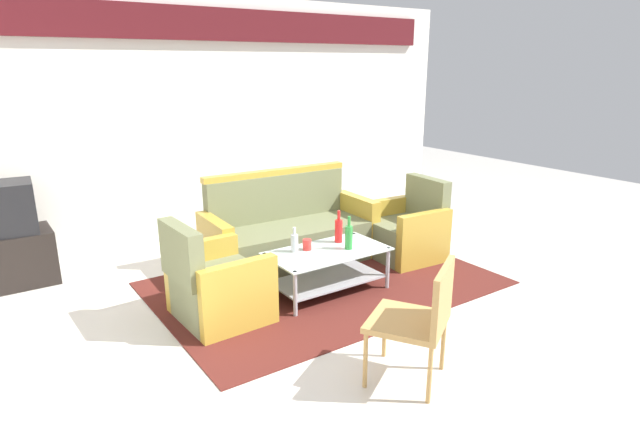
{
  "coord_description": "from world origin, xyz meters",
  "views": [
    {
      "loc": [
        -2.85,
        -3.0,
        2.05
      ],
      "look_at": [
        -0.26,
        0.77,
        0.65
      ],
      "focal_mm": 29.67,
      "sensor_mm": 36.0,
      "label": 1
    }
  ],
  "objects_px": {
    "coffee_table": "(327,265)",
    "wicker_chair": "(421,314)",
    "bottle_red": "(338,230)",
    "tv_stand": "(8,260)",
    "armchair_left": "(216,286)",
    "bottle_green": "(349,237)",
    "bottle_clear": "(294,242)",
    "armchair_right": "(406,232)",
    "couch": "(289,235)",
    "cup": "(307,245)"
  },
  "relations": [
    {
      "from": "coffee_table",
      "to": "wicker_chair",
      "type": "distance_m",
      "value": 1.57
    },
    {
      "from": "bottle_red",
      "to": "tv_stand",
      "type": "xyz_separation_m",
      "value": [
        -2.63,
        1.72,
        -0.27
      ]
    },
    {
      "from": "armchair_left",
      "to": "coffee_table",
      "type": "height_order",
      "value": "armchair_left"
    },
    {
      "from": "coffee_table",
      "to": "tv_stand",
      "type": "bearing_deg",
      "value": 142.43
    },
    {
      "from": "armchair_left",
      "to": "bottle_green",
      "type": "relative_size",
      "value": 2.73
    },
    {
      "from": "bottle_green",
      "to": "bottle_clear",
      "type": "relative_size",
      "value": 1.34
    },
    {
      "from": "coffee_table",
      "to": "bottle_green",
      "type": "bearing_deg",
      "value": -21.24
    },
    {
      "from": "armchair_right",
      "to": "bottle_green",
      "type": "xyz_separation_m",
      "value": [
        -1.06,
        -0.35,
        0.24
      ]
    },
    {
      "from": "couch",
      "to": "bottle_red",
      "type": "xyz_separation_m",
      "value": [
        0.12,
        -0.71,
        0.21
      ]
    },
    {
      "from": "bottle_green",
      "to": "tv_stand",
      "type": "height_order",
      "value": "bottle_green"
    },
    {
      "from": "couch",
      "to": "bottle_red",
      "type": "height_order",
      "value": "couch"
    },
    {
      "from": "coffee_table",
      "to": "bottle_green",
      "type": "distance_m",
      "value": 0.33
    },
    {
      "from": "cup",
      "to": "bottle_clear",
      "type": "bearing_deg",
      "value": 168.66
    },
    {
      "from": "couch",
      "to": "cup",
      "type": "height_order",
      "value": "couch"
    },
    {
      "from": "armchair_left",
      "to": "wicker_chair",
      "type": "bearing_deg",
      "value": 22.12
    },
    {
      "from": "bottle_red",
      "to": "bottle_green",
      "type": "bearing_deg",
      "value": -99.31
    },
    {
      "from": "armchair_right",
      "to": "coffee_table",
      "type": "bearing_deg",
      "value": 106.26
    },
    {
      "from": "bottle_clear",
      "to": "bottle_green",
      "type": "bearing_deg",
      "value": -25.84
    },
    {
      "from": "couch",
      "to": "coffee_table",
      "type": "xyz_separation_m",
      "value": [
        -0.11,
        -0.84,
        -0.04
      ]
    },
    {
      "from": "couch",
      "to": "bottle_green",
      "type": "height_order",
      "value": "couch"
    },
    {
      "from": "tv_stand",
      "to": "coffee_table",
      "type": "bearing_deg",
      "value": -37.57
    },
    {
      "from": "armchair_right",
      "to": "cup",
      "type": "height_order",
      "value": "armchair_right"
    },
    {
      "from": "bottle_green",
      "to": "bottle_clear",
      "type": "xyz_separation_m",
      "value": [
        -0.45,
        0.22,
        -0.03
      ]
    },
    {
      "from": "armchair_left",
      "to": "couch",
      "type": "bearing_deg",
      "value": 120.69
    },
    {
      "from": "couch",
      "to": "armchair_left",
      "type": "height_order",
      "value": "couch"
    },
    {
      "from": "armchair_left",
      "to": "wicker_chair",
      "type": "relative_size",
      "value": 1.01
    },
    {
      "from": "bottle_green",
      "to": "cup",
      "type": "distance_m",
      "value": 0.39
    },
    {
      "from": "wicker_chair",
      "to": "cup",
      "type": "bearing_deg",
      "value": 51.75
    },
    {
      "from": "bottle_green",
      "to": "tv_stand",
      "type": "xyz_separation_m",
      "value": [
        -2.59,
        1.92,
        -0.27
      ]
    },
    {
      "from": "bottle_green",
      "to": "couch",
      "type": "bearing_deg",
      "value": 95.19
    },
    {
      "from": "bottle_green",
      "to": "cup",
      "type": "relative_size",
      "value": 3.11
    },
    {
      "from": "armchair_left",
      "to": "cup",
      "type": "distance_m",
      "value": 0.94
    },
    {
      "from": "couch",
      "to": "armchair_right",
      "type": "relative_size",
      "value": 2.15
    },
    {
      "from": "armchair_right",
      "to": "bottle_red",
      "type": "bearing_deg",
      "value": 101.58
    },
    {
      "from": "armchair_left",
      "to": "tv_stand",
      "type": "distance_m",
      "value": 2.22
    },
    {
      "from": "couch",
      "to": "tv_stand",
      "type": "bearing_deg",
      "value": -19.66
    },
    {
      "from": "armchair_left",
      "to": "bottle_red",
      "type": "bearing_deg",
      "value": 89.91
    },
    {
      "from": "armchair_left",
      "to": "armchair_right",
      "type": "xyz_separation_m",
      "value": [
        2.31,
        0.19,
        0.0
      ]
    },
    {
      "from": "armchair_right",
      "to": "wicker_chair",
      "type": "height_order",
      "value": "armchair_right"
    },
    {
      "from": "wicker_chair",
      "to": "bottle_red",
      "type": "bearing_deg",
      "value": 39.87
    },
    {
      "from": "couch",
      "to": "coffee_table",
      "type": "height_order",
      "value": "couch"
    },
    {
      "from": "couch",
      "to": "tv_stand",
      "type": "relative_size",
      "value": 2.28
    },
    {
      "from": "tv_stand",
      "to": "couch",
      "type": "bearing_deg",
      "value": -21.85
    },
    {
      "from": "cup",
      "to": "wicker_chair",
      "type": "bearing_deg",
      "value": -96.58
    },
    {
      "from": "tv_stand",
      "to": "bottle_clear",
      "type": "bearing_deg",
      "value": -38.51
    },
    {
      "from": "armchair_left",
      "to": "armchair_right",
      "type": "distance_m",
      "value": 2.32
    },
    {
      "from": "cup",
      "to": "wicker_chair",
      "type": "xyz_separation_m",
      "value": [
        -0.19,
        -1.64,
        0.03
      ]
    },
    {
      "from": "armchair_left",
      "to": "cup",
      "type": "relative_size",
      "value": 8.5
    },
    {
      "from": "armchair_right",
      "to": "bottle_green",
      "type": "bearing_deg",
      "value": 112.04
    },
    {
      "from": "couch",
      "to": "bottle_red",
      "type": "relative_size",
      "value": 5.88
    }
  ]
}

